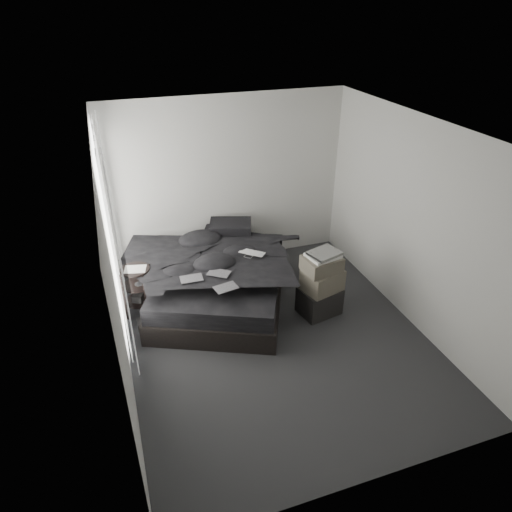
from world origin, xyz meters
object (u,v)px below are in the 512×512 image
object	(u,v)px
laptop	(250,250)
side_stand	(138,292)
bed	(222,291)
box_lower	(319,300)

from	to	relation	value
laptop	side_stand	world-z (taller)	laptop
bed	box_lower	xyz separation A→B (m)	(1.17, -0.71, 0.04)
bed	laptop	size ratio (longest dim) A/B	6.24
bed	side_stand	world-z (taller)	side_stand
bed	laptop	xyz separation A→B (m)	(0.39, -0.12, 0.65)
side_stand	bed	bearing A→B (deg)	-1.96
laptop	side_stand	size ratio (longest dim) A/B	0.50
laptop	box_lower	bearing A→B (deg)	5.01
bed	box_lower	size ratio (longest dim) A/B	4.27
side_stand	box_lower	xyz separation A→B (m)	(2.29, -0.75, -0.16)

